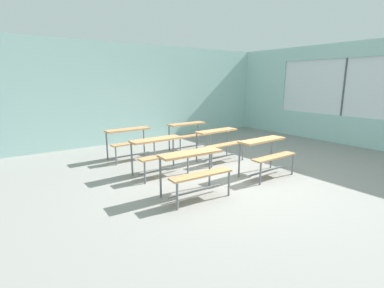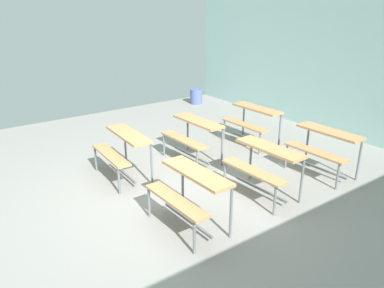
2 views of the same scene
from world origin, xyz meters
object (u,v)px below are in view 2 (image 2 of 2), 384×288
(desk_bench_r2c0, at_px, (253,117))
(desk_bench_r0c0, at_px, (123,145))
(desk_bench_r0c1, at_px, (190,187))
(desk_bench_r2c1, at_px, (324,142))
(desk_bench_r1c1, at_px, (264,160))
(trash_bin, at_px, (196,96))
(desk_bench_r1c0, at_px, (193,131))

(desk_bench_r2c0, bearing_deg, desk_bench_r0c0, -92.93)
(desk_bench_r0c1, relative_size, desk_bench_r2c1, 1.00)
(desk_bench_r2c0, bearing_deg, desk_bench_r0c1, -59.38)
(desk_bench_r0c0, height_order, desk_bench_r2c1, same)
(desk_bench_r1c1, height_order, trash_bin, desk_bench_r1c1)
(desk_bench_r1c0, relative_size, desk_bench_r2c0, 1.00)
(trash_bin, bearing_deg, desk_bench_r0c0, -50.23)
(desk_bench_r0c0, distance_m, desk_bench_r2c1, 3.27)
(desk_bench_r2c0, bearing_deg, trash_bin, 161.44)
(desk_bench_r0c0, xyz_separation_m, desk_bench_r0c1, (1.81, 0.02, 0.00))
(desk_bench_r0c1, height_order, desk_bench_r2c0, same)
(desk_bench_r0c1, xyz_separation_m, desk_bench_r1c0, (-1.72, 1.31, 0.00))
(desk_bench_r0c1, distance_m, desk_bench_r2c0, 3.27)
(desk_bench_r0c0, distance_m, desk_bench_r2c0, 2.80)
(desk_bench_r1c0, height_order, desk_bench_r2c1, same)
(desk_bench_r1c0, xyz_separation_m, desk_bench_r1c1, (1.67, 0.06, 0.00))
(desk_bench_r2c1, bearing_deg, desk_bench_r0c1, -90.59)
(desk_bench_r1c0, bearing_deg, desk_bench_r2c1, 37.78)
(desk_bench_r0c1, bearing_deg, trash_bin, 141.91)
(desk_bench_r0c0, distance_m, trash_bin, 4.98)
(desk_bench_r0c0, bearing_deg, trash_bin, 132.63)
(desk_bench_r2c0, distance_m, desk_bench_r2c1, 1.72)
(desk_bench_r0c1, height_order, desk_bench_r1c0, same)
(desk_bench_r0c1, bearing_deg, desk_bench_r1c1, 91.41)
(desk_bench_r0c0, xyz_separation_m, desk_bench_r2c1, (1.81, 2.73, 0.00))
(desk_bench_r0c1, bearing_deg, desk_bench_r2c1, 89.24)
(desk_bench_r1c0, distance_m, trash_bin, 4.12)
(desk_bench_r2c1, bearing_deg, desk_bench_r2c0, 177.07)
(desk_bench_r0c0, relative_size, trash_bin, 2.76)
(desk_bench_r1c0, height_order, trash_bin, desk_bench_r1c0)
(desk_bench_r1c0, height_order, desk_bench_r1c1, same)
(desk_bench_r0c1, relative_size, desk_bench_r1c1, 0.99)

